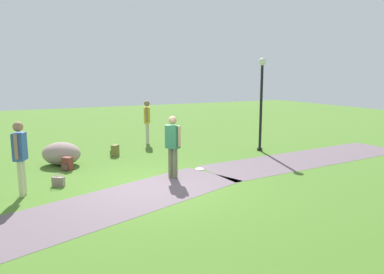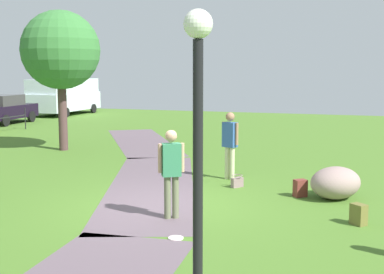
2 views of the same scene
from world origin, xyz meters
name	(u,v)px [view 1 (image 1 of 2)]	position (x,y,z in m)	size (l,w,h in m)	color
ground_plane	(154,187)	(0.00, 0.00, 0.00)	(48.00, 48.00, 0.00)	#487127
footpath_segment_near	(310,158)	(-6.01, -0.66, 0.00)	(8.13, 2.65, 0.01)	#62525B
footpath_segment_mid	(93,209)	(1.75, 0.94, 0.00)	(8.24, 4.62, 0.01)	#62525B
lamp_post	(261,94)	(-5.24, -2.49, 2.15)	(0.28, 0.28, 3.47)	black
lawn_boulder	(61,154)	(1.82, -3.53, 0.37)	(1.58, 1.54, 0.73)	gray
woman_with_handbag	(20,153)	(3.07, -0.76, 1.05)	(0.36, 0.49, 1.79)	beige
man_near_boulder	(173,142)	(-0.78, -0.54, 1.02)	(0.39, 0.46, 1.75)	#676E4F
passerby_on_path	(147,119)	(-1.88, -5.70, 1.06)	(0.36, 0.48, 1.80)	beige
handbag_on_grass	(58,181)	(2.21, -1.16, 0.14)	(0.38, 0.38, 0.31)	gray
backpack_by_boulder	(67,164)	(1.76, -2.75, 0.19)	(0.35, 0.35, 0.40)	brown
spare_backpack_on_lawn	(115,151)	(-0.05, -4.04, 0.19)	(0.35, 0.35, 0.40)	olive
frisbee_on_grass	(200,169)	(-1.88, -1.03, 0.01)	(0.27, 0.27, 0.02)	white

